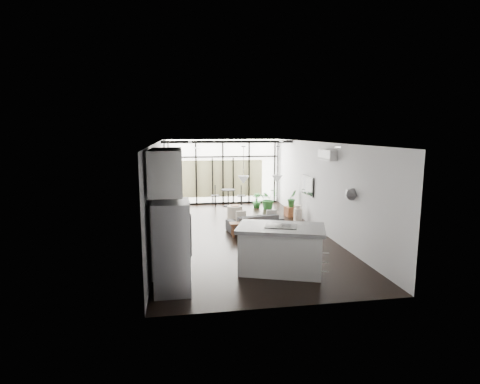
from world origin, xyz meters
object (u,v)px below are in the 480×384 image
object	(u,v)px
fridge	(172,247)
console_bench	(250,229)
island	(281,249)
sofa	(255,219)
tv	(308,185)
milk_can	(298,213)
pouf	(235,212)

from	to	relation	value
fridge	console_bench	bearing A→B (deg)	58.36
island	sofa	bearing A→B (deg)	106.71
tv	fridge	bearing A→B (deg)	-132.28
console_bench	milk_can	world-z (taller)	milk_can
fridge	milk_can	size ratio (longest dim) A/B	3.11
fridge	pouf	size ratio (longest dim) A/B	3.22
island	tv	distance (m)	4.86
console_bench	pouf	xyz separation A→B (m)	(-0.12, 2.38, 0.02)
milk_can	island	bearing A→B (deg)	-112.58
fridge	tv	size ratio (longest dim) A/B	1.64
fridge	tv	distance (m)	6.70
island	pouf	distance (m)	5.42
milk_can	sofa	bearing A→B (deg)	-153.28
sofa	console_bench	world-z (taller)	sofa
island	milk_can	distance (m)	4.87
console_bench	tv	world-z (taller)	tv
pouf	island	bearing A→B (deg)	-87.56
sofa	tv	xyz separation A→B (m)	(1.97, 0.67, 0.95)
island	fridge	size ratio (longest dim) A/B	1.06
milk_can	tv	distance (m)	1.06
island	sofa	distance (m)	3.64
pouf	tv	size ratio (longest dim) A/B	0.51
fridge	console_bench	xyz separation A→B (m)	(2.26, 3.67, -0.70)
sofa	pouf	size ratio (longest dim) A/B	3.17
fridge	sofa	bearing A→B (deg)	59.38
pouf	milk_can	size ratio (longest dim) A/B	0.97
fridge	sofa	size ratio (longest dim) A/B	1.01
sofa	milk_can	world-z (taller)	sofa
sofa	console_bench	xyz separation A→B (m)	(-0.27, -0.61, -0.14)
island	console_bench	size ratio (longest dim) A/B	1.51
fridge	pouf	xyz separation A→B (m)	(2.14, 6.06, -0.68)
fridge	milk_can	bearing A→B (deg)	50.49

